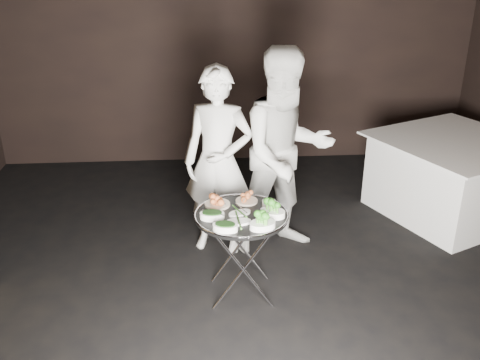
{
  "coord_description": "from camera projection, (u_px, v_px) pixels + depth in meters",
  "views": [
    {
      "loc": [
        -0.42,
        -3.19,
        2.61
      ],
      "look_at": [
        -0.14,
        0.59,
        0.95
      ],
      "focal_mm": 40.0,
      "sensor_mm": 36.0,
      "label": 1
    }
  ],
  "objects": [
    {
      "name": "asparagus_plate_a",
      "position": [
        240.0,
        212.0,
        4.08
      ],
      "size": [
        0.21,
        0.16,
        0.04
      ],
      "rotation": [
        0.0,
        0.0,
        0.41
      ],
      "color": "white",
      "rests_on": "serving_tray"
    },
    {
      "name": "waiter_right",
      "position": [
        286.0,
        153.0,
        4.72
      ],
      "size": [
        1.06,
        0.92,
        1.87
      ],
      "primitive_type": "imported",
      "rotation": [
        0.0,
        0.0,
        0.27
      ],
      "color": "silver",
      "rests_on": "floor"
    },
    {
      "name": "broccoli_bowl_b",
      "position": [
        263.0,
        224.0,
        3.87
      ],
      "size": [
        0.23,
        0.19,
        0.08
      ],
      "rotation": [
        0.0,
        0.0,
        0.29
      ],
      "color": "white",
      "rests_on": "serving_tray"
    },
    {
      "name": "asparagus_plate_b",
      "position": [
        238.0,
        221.0,
        3.95
      ],
      "size": [
        0.2,
        0.12,
        0.04
      ],
      "rotation": [
        0.0,
        0.0,
        0.07
      ],
      "color": "white",
      "rests_on": "serving_tray"
    },
    {
      "name": "floor",
      "position": [
        264.0,
        330.0,
        4.0
      ],
      "size": [
        6.0,
        7.0,
        0.05
      ],
      "primitive_type": "cube",
      "color": "black",
      "rests_on": "ground"
    },
    {
      "name": "serving_tray",
      "position": [
        241.0,
        215.0,
        4.09
      ],
      "size": [
        0.73,
        0.73,
        0.04
      ],
      "color": "black",
      "rests_on": "tray_stand"
    },
    {
      "name": "spinach_bowl_a",
      "position": [
        212.0,
        214.0,
        4.01
      ],
      "size": [
        0.2,
        0.14,
        0.08
      ],
      "rotation": [
        0.0,
        0.0,
        -0.11
      ],
      "color": "white",
      "rests_on": "serving_tray"
    },
    {
      "name": "greens_bowl",
      "position": [
        269.0,
        202.0,
        4.21
      ],
      "size": [
        0.11,
        0.11,
        0.07
      ],
      "rotation": [
        0.0,
        0.0,
        -0.26
      ],
      "color": "white",
      "rests_on": "serving_tray"
    },
    {
      "name": "dining_table",
      "position": [
        452.0,
        177.0,
        5.56
      ],
      "size": [
        1.43,
        1.43,
        0.81
      ],
      "rotation": [
        0.0,
        0.0,
        0.43
      ],
      "color": "white",
      "rests_on": "floor"
    },
    {
      "name": "serving_utensils",
      "position": [
        243.0,
        205.0,
        4.13
      ],
      "size": [
        0.58,
        0.43,
        0.01
      ],
      "color": "silver",
      "rests_on": "serving_tray"
    },
    {
      "name": "waiter_left",
      "position": [
        218.0,
        162.0,
        4.73
      ],
      "size": [
        0.72,
        0.57,
        1.71
      ],
      "primitive_type": "imported",
      "rotation": [
        0.0,
        0.0,
        -0.29
      ],
      "color": "silver",
      "rests_on": "floor"
    },
    {
      "name": "potato_plate_b",
      "position": [
        247.0,
        199.0,
        4.28
      ],
      "size": [
        0.18,
        0.18,
        0.06
      ],
      "rotation": [
        0.0,
        0.0,
        -0.36
      ],
      "color": "beige",
      "rests_on": "serving_tray"
    },
    {
      "name": "broccoli_bowl_a",
      "position": [
        273.0,
        212.0,
        4.05
      ],
      "size": [
        0.23,
        0.2,
        0.08
      ],
      "rotation": [
        0.0,
        0.0,
        -0.41
      ],
      "color": "white",
      "rests_on": "serving_tray"
    },
    {
      "name": "tray_stand",
      "position": [
        241.0,
        251.0,
        4.22
      ],
      "size": [
        0.48,
        0.41,
        0.71
      ],
      "rotation": [
        0.0,
        0.0,
        -0.09
      ],
      "color": "silver",
      "rests_on": "floor"
    },
    {
      "name": "spinach_bowl_b",
      "position": [
        225.0,
        226.0,
        3.84
      ],
      "size": [
        0.21,
        0.16,
        0.08
      ],
      "rotation": [
        0.0,
        0.0,
        -0.24
      ],
      "color": "white",
      "rests_on": "serving_tray"
    },
    {
      "name": "wall_back",
      "position": [
        234.0,
        44.0,
        6.61
      ],
      "size": [
        6.0,
        0.05,
        3.0
      ],
      "primitive_type": "cube",
      "color": "black",
      "rests_on": "floor"
    },
    {
      "name": "potato_plate_a",
      "position": [
        217.0,
        202.0,
        4.22
      ],
      "size": [
        0.2,
        0.2,
        0.07
      ],
      "rotation": [
        0.0,
        0.0,
        -0.21
      ],
      "color": "beige",
      "rests_on": "serving_tray"
    }
  ]
}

